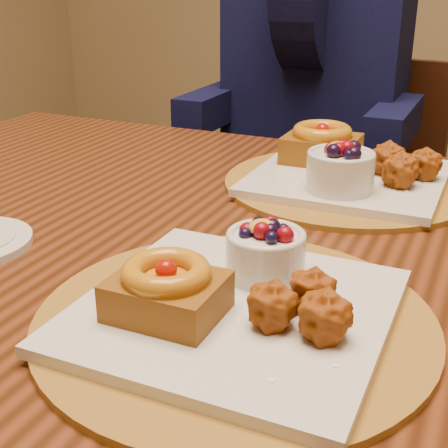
{
  "coord_description": "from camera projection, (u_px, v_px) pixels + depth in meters",
  "views": [
    {
      "loc": [
        0.32,
        -0.76,
        1.07
      ],
      "look_at": [
        0.09,
        -0.24,
        0.83
      ],
      "focal_mm": 50.0,
      "sensor_mm": 36.0,
      "label": 1
    }
  ],
  "objects": [
    {
      "name": "chair_far",
      "position": [
        347.0,
        209.0,
        1.65
      ],
      "size": [
        0.46,
        0.46,
        0.86
      ],
      "rotation": [
        0.0,
        0.0,
        -0.12
      ],
      "color": "black",
      "rests_on": "ground"
    },
    {
      "name": "dining_table",
      "position": [
        302.0,
        293.0,
        0.81
      ],
      "size": [
        1.6,
        0.9,
        0.76
      ],
      "color": "black",
      "rests_on": "ground"
    },
    {
      "name": "diner",
      "position": [
        317.0,
        52.0,
        1.47
      ],
      "size": [
        0.51,
        0.49,
        0.83
      ],
      "rotation": [
        0.0,
        0.0,
        0.35
      ],
      "color": "black",
      "rests_on": "ground"
    },
    {
      "name": "place_setting_near",
      "position": [
        235.0,
        301.0,
        0.59
      ],
      "size": [
        0.38,
        0.38,
        0.08
      ],
      "color": "brown",
      "rests_on": "dining_table"
    },
    {
      "name": "place_setting_far",
      "position": [
        346.0,
        170.0,
        0.95
      ],
      "size": [
        0.38,
        0.38,
        0.09
      ],
      "color": "brown",
      "rests_on": "dining_table"
    }
  ]
}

